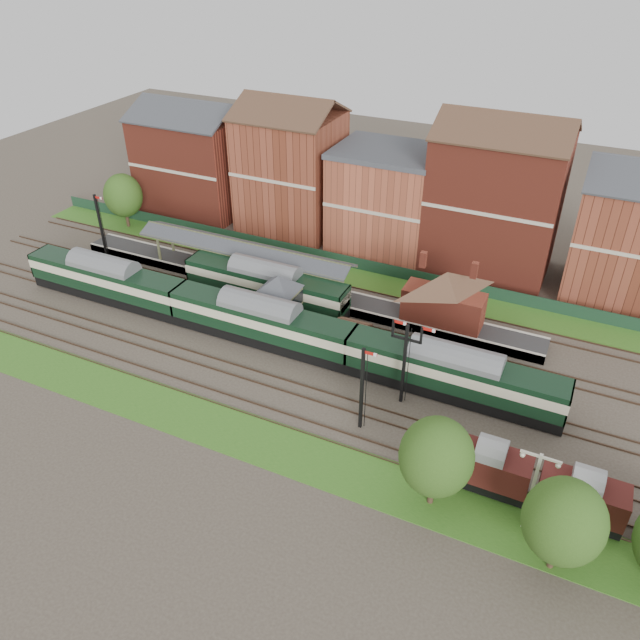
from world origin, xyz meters
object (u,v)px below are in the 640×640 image
at_px(goods_van_a, 582,497).
at_px(signal_box, 279,300).
at_px(semaphore_bracket, 405,359).
at_px(dmu_train, 260,321).
at_px(platform_railcar, 266,284).

bearing_deg(goods_van_a, signal_box, 157.97).
bearing_deg(semaphore_bracket, signal_box, 159.08).
relative_size(signal_box, semaphore_bracket, 0.73).
xyz_separation_m(dmu_train, platform_railcar, (-3.08, 6.50, -0.07)).
bearing_deg(dmu_train, signal_box, 83.78).
bearing_deg(semaphore_bracket, platform_railcar, 154.03).
relative_size(semaphore_bracket, platform_railcar, 0.44).
relative_size(signal_box, dmu_train, 0.10).
height_order(semaphore_bracket, goods_van_a, semaphore_bracket).
distance_m(platform_railcar, goods_van_a, 37.10).
xyz_separation_m(signal_box, semaphore_bracket, (15.04, -5.75, 1.44)).
distance_m(signal_box, semaphore_bracket, 16.16).
xyz_separation_m(platform_railcar, goods_van_a, (33.71, -15.50, -0.48)).
height_order(signal_box, goods_van_a, signal_box).
relative_size(dmu_train, platform_railcar, 3.09).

